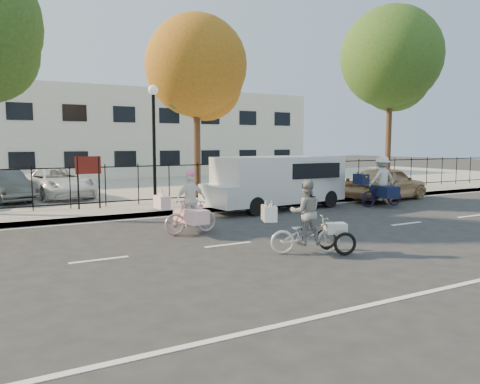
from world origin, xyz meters
TOP-DOWN VIEW (x-y plane):
  - ground at (0.00, 0.00)m, footprint 120.00×120.00m
  - road_markings at (0.00, 0.00)m, footprint 60.00×9.52m
  - curb at (0.00, 5.05)m, footprint 60.00×0.10m
  - sidewalk at (0.00, 6.10)m, footprint 60.00×2.20m
  - parking_lot at (0.00, 15.00)m, footprint 60.00×15.60m
  - iron_fence at (0.00, 7.20)m, footprint 58.00×0.06m
  - building at (0.00, 25.00)m, footprint 34.00×10.00m
  - lamppost at (0.50, 6.80)m, footprint 0.36×0.36m
  - street_sign at (-1.85, 6.80)m, footprint 0.85×0.06m
  - zebra_trike at (1.09, -1.56)m, footprint 1.86×1.28m
  - unicorn_bike at (-0.27, 1.69)m, footprint 1.73×1.20m
  - bull_bike at (8.20, 3.20)m, footprint 2.09×1.45m
  - white_van at (4.35, 4.50)m, footprint 5.58×2.39m
  - gold_sedan at (9.86, 4.50)m, footprint 4.45×2.49m
  - lot_car_b at (-2.32, 10.81)m, footprint 2.93×4.80m
  - lot_car_c at (-4.36, 10.39)m, footprint 2.32×3.96m
  - lot_car_d at (8.67, 11.42)m, footprint 2.18×3.77m
  - tree_mid at (2.95, 8.26)m, footprint 4.15×4.15m
  - tree_east at (13.18, 7.58)m, footprint 4.99×4.99m

SIDE VIEW (x-z plane):
  - ground at x=0.00m, z-range 0.00..0.00m
  - road_markings at x=0.00m, z-range 0.00..0.01m
  - curb at x=0.00m, z-range 0.00..0.15m
  - sidewalk at x=0.00m, z-range 0.00..0.15m
  - parking_lot at x=0.00m, z-range 0.00..0.15m
  - zebra_trike at x=1.09m, z-range -0.18..1.43m
  - unicorn_bike at x=-0.27m, z-range -0.23..1.51m
  - gold_sedan at x=9.86m, z-range 0.00..1.43m
  - lot_car_d at x=8.67m, z-range 0.15..1.36m
  - bull_bike at x=8.20m, z-range -0.19..1.72m
  - lot_car_c at x=-4.36m, z-range 0.15..1.38m
  - lot_car_b at x=-2.32m, z-range 0.15..1.39m
  - iron_fence at x=0.00m, z-range 0.15..1.65m
  - white_van at x=4.35m, z-range 0.10..2.02m
  - street_sign at x=-1.85m, z-range 0.52..2.32m
  - building at x=0.00m, z-range 0.00..6.00m
  - lamppost at x=0.50m, z-range 0.95..5.28m
  - tree_mid at x=2.95m, z-range 1.52..9.13m
  - tree_east at x=13.18m, z-range 1.84..10.99m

